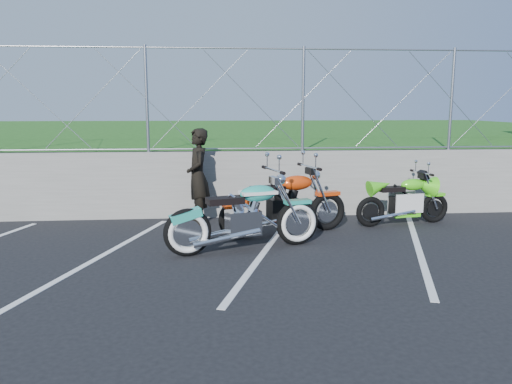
{
  "coord_description": "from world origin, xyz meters",
  "views": [
    {
      "loc": [
        -0.75,
        -6.25,
        2.18
      ],
      "look_at": [
        -0.11,
        1.3,
        0.87
      ],
      "focal_mm": 35.0,
      "sensor_mm": 36.0,
      "label": 1
    }
  ],
  "objects": [
    {
      "name": "ground",
      "position": [
        0.0,
        0.0,
        0.0
      ],
      "size": [
        90.0,
        90.0,
        0.0
      ],
      "primitive_type": "plane",
      "color": "black",
      "rests_on": "ground"
    },
    {
      "name": "retaining_wall",
      "position": [
        0.0,
        3.5,
        0.65
      ],
      "size": [
        30.0,
        0.22,
        1.3
      ],
      "primitive_type": "cube",
      "color": "slate",
      "rests_on": "ground"
    },
    {
      "name": "grass_field",
      "position": [
        0.0,
        13.5,
        0.65
      ],
      "size": [
        30.0,
        20.0,
        1.3
      ],
      "primitive_type": "cube",
      "color": "#1E5215",
      "rests_on": "ground"
    },
    {
      "name": "chain_link_fence",
      "position": [
        0.0,
        3.5,
        2.3
      ],
      "size": [
        28.0,
        0.03,
        2.0
      ],
      "color": "gray",
      "rests_on": "retaining_wall"
    },
    {
      "name": "parking_lines",
      "position": [
        1.2,
        1.0,
        0.0
      ],
      "size": [
        18.29,
        4.31,
        0.01
      ],
      "color": "silver",
      "rests_on": "ground"
    },
    {
      "name": "cruiser_turquoise",
      "position": [
        -0.27,
        1.11,
        0.49
      ],
      "size": [
        2.42,
        0.9,
        1.23
      ],
      "rotation": [
        0.0,
        0.0,
        0.27
      ],
      "color": "black",
      "rests_on": "ground"
    },
    {
      "name": "naked_orange",
      "position": [
        0.47,
        2.0,
        0.5
      ],
      "size": [
        2.28,
        0.88,
        1.16
      ],
      "rotation": [
        0.0,
        0.0,
        0.27
      ],
      "color": "black",
      "rests_on": "ground"
    },
    {
      "name": "sportbike_green",
      "position": [
        2.75,
        2.51,
        0.42
      ],
      "size": [
        1.87,
        0.66,
        0.97
      ],
      "rotation": [
        0.0,
        0.0,
        0.17
      ],
      "color": "black",
      "rests_on": "ground"
    },
    {
      "name": "person_standing",
      "position": [
        -1.04,
        2.95,
        0.89
      ],
      "size": [
        0.52,
        0.7,
        1.77
      ],
      "primitive_type": "imported",
      "rotation": [
        0.0,
        0.0,
        -1.42
      ],
      "color": "black",
      "rests_on": "ground"
    }
  ]
}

